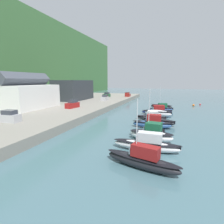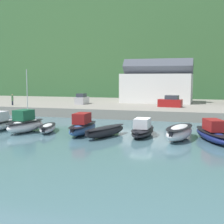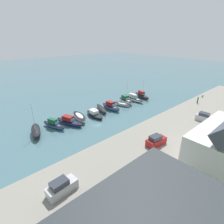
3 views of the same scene
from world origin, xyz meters
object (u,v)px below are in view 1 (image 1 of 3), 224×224
(moored_boat_7, at_px, (158,113))
(pickup_truck_0, at_px, (128,95))
(moored_boat_6, at_px, (152,117))
(moored_boat_3, at_px, (148,132))
(moored_boat_10, at_px, (161,107))
(parked_car_2, at_px, (107,95))
(parked_car_3, at_px, (9,117))
(moored_boat_2, at_px, (152,134))
(parked_car_1, at_px, (105,98))
(parked_car_0, at_px, (73,104))
(moored_boat_5, at_px, (158,121))
(moored_boat_0, at_px, (142,160))
(moored_boat_9, at_px, (162,109))
(mooring_buoy_0, at_px, (200,104))
(mooring_buoy_1, at_px, (193,105))
(moored_boat_8, at_px, (157,111))
(moored_boat_4, at_px, (152,123))
(moored_boat_1, at_px, (147,144))

(moored_boat_7, xyz_separation_m, pickup_truck_0, (34.79, 16.63, 1.53))
(moored_boat_6, relative_size, pickup_truck_0, 1.42)
(moored_boat_3, height_order, moored_boat_10, moored_boat_10)
(moored_boat_7, distance_m, parked_car_2, 38.15)
(moored_boat_7, relative_size, parked_car_3, 1.67)
(moored_boat_2, relative_size, moored_boat_7, 1.10)
(parked_car_1, xyz_separation_m, parked_car_2, (13.21, 4.29, 0.00))
(parked_car_3, bearing_deg, moored_boat_3, -81.48)
(parked_car_0, xyz_separation_m, parked_car_1, (19.17, -1.87, 0.00))
(moored_boat_2, xyz_separation_m, moored_boat_5, (10.63, -0.10, -0.38))
(moored_boat_7, xyz_separation_m, parked_car_3, (-21.56, 24.39, 1.62))
(moored_boat_0, bearing_deg, moored_boat_6, 18.49)
(moored_boat_5, distance_m, parked_car_1, 32.13)
(moored_boat_5, bearing_deg, moored_boat_6, 42.67)
(moored_boat_9, bearing_deg, mooring_buoy_0, -52.54)
(moored_boat_7, distance_m, mooring_buoy_1, 24.46)
(moored_boat_9, relative_size, pickup_truck_0, 1.47)
(moored_boat_8, xyz_separation_m, parked_car_2, (25.47, 24.37, 1.64))
(moored_boat_5, xyz_separation_m, parked_car_3, (-13.23, 25.10, 1.80))
(parked_car_0, bearing_deg, moored_boat_0, 141.00)
(moored_boat_7, bearing_deg, parked_car_3, 142.18)
(parked_car_1, relative_size, mooring_buoy_1, 5.77)
(moored_boat_9, xyz_separation_m, mooring_buoy_1, (14.93, -9.91, -0.53))
(moored_boat_10, bearing_deg, moored_boat_0, -162.16)
(parked_car_0, xyz_separation_m, mooring_buoy_0, (29.70, -35.34, -2.22))
(moored_boat_0, xyz_separation_m, moored_boat_7, (27.67, 0.64, -0.06))
(moored_boat_4, bearing_deg, moored_boat_10, -1.92)
(moored_boat_1, bearing_deg, pickup_truck_0, 16.56)
(parked_car_2, height_order, parked_car_3, same)
(moored_boat_4, relative_size, moored_boat_7, 1.04)
(moored_boat_5, bearing_deg, moored_boat_3, -168.76)
(parked_car_2, bearing_deg, mooring_buoy_1, 177.00)
(moored_boat_2, bearing_deg, mooring_buoy_0, -7.78)
(moored_boat_0, xyz_separation_m, moored_boat_4, (16.19, 0.75, 0.03))
(pickup_truck_0, distance_m, mooring_buoy_1, 29.82)
(moored_boat_8, distance_m, mooring_buoy_1, 21.62)
(moored_boat_1, distance_m, moored_boat_7, 22.88)
(mooring_buoy_0, bearing_deg, moored_boat_6, 155.40)
(parked_car_1, relative_size, parked_car_2, 0.98)
(parked_car_0, distance_m, parked_car_2, 32.47)
(parked_car_3, bearing_deg, parked_car_1, -9.58)
(moored_boat_4, relative_size, parked_car_1, 1.73)
(moored_boat_9, bearing_deg, moored_boat_1, 161.01)
(moored_boat_6, height_order, moored_boat_7, moored_boat_6)
(moored_boat_5, distance_m, moored_boat_8, 11.83)
(moored_boat_1, distance_m, parked_car_0, 30.06)
(moored_boat_1, relative_size, parked_car_1, 2.01)
(moored_boat_1, xyz_separation_m, moored_boat_2, (3.92, -0.14, 0.17))
(moored_boat_0, distance_m, pickup_truck_0, 64.82)
(moored_boat_1, xyz_separation_m, moored_boat_5, (14.55, -0.24, -0.21))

